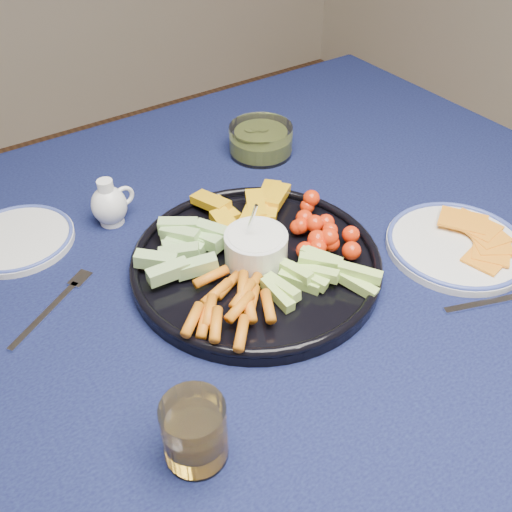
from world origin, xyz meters
TOP-DOWN VIEW (x-y plane):
  - dining_table at (0.00, 0.00)m, footprint 1.67×1.07m
  - crudite_platter at (0.11, -0.06)m, footprint 0.39×0.39m
  - creamer_pitcher at (-0.02, 0.19)m, footprint 0.08×0.06m
  - pickle_bowl at (0.32, 0.23)m, footprint 0.13×0.13m
  - cheese_plate at (0.41, -0.20)m, footprint 0.23×0.23m
  - juice_tumbler at (-0.12, -0.28)m, footprint 0.07×0.07m
  - fork_left at (-0.17, 0.05)m, footprint 0.16×0.11m
  - fork_right at (0.39, -0.32)m, footprint 0.18×0.08m
  - side_plate_extra at (-0.17, 0.22)m, footprint 0.18×0.18m

SIDE VIEW (x-z plane):
  - dining_table at x=0.00m, z-range 0.29..1.03m
  - fork_left at x=-0.17m, z-range 0.75..0.75m
  - fork_right at x=0.39m, z-range 0.75..0.75m
  - side_plate_extra at x=-0.17m, z-range 0.75..0.76m
  - cheese_plate at x=0.41m, z-range 0.74..0.77m
  - crudite_platter at x=0.11m, z-range 0.71..0.83m
  - pickle_bowl at x=0.32m, z-range 0.74..0.80m
  - creamer_pitcher at x=-0.02m, z-range 0.74..0.82m
  - juice_tumbler at x=-0.12m, z-range 0.74..0.83m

